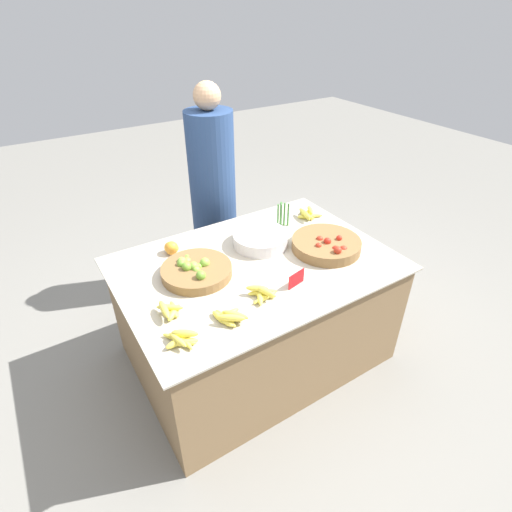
% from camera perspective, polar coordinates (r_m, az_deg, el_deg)
% --- Properties ---
extents(ground_plane, '(12.00, 12.00, 0.00)m').
position_cam_1_polar(ground_plane, '(2.86, 0.00, -13.47)').
color(ground_plane, gray).
extents(market_table, '(1.60, 1.13, 0.75)m').
position_cam_1_polar(market_table, '(2.60, 0.00, -7.82)').
color(market_table, olive).
rests_on(market_table, ground_plane).
extents(lime_bowl, '(0.40, 0.40, 0.10)m').
position_cam_1_polar(lime_bowl, '(2.28, -8.58, -2.03)').
color(lime_bowl, olive).
rests_on(lime_bowl, market_table).
extents(tomato_basket, '(0.43, 0.43, 0.11)m').
position_cam_1_polar(tomato_basket, '(2.51, 9.99, 1.62)').
color(tomato_basket, olive).
rests_on(tomato_basket, market_table).
extents(orange_pile, '(0.09, 0.09, 0.08)m').
position_cam_1_polar(orange_pile, '(2.49, -11.98, 1.13)').
color(orange_pile, orange).
rests_on(orange_pile, market_table).
extents(metal_bowl, '(0.35, 0.35, 0.08)m').
position_cam_1_polar(metal_bowl, '(2.53, 0.65, 2.45)').
color(metal_bowl, silver).
rests_on(metal_bowl, market_table).
extents(price_sign, '(0.12, 0.03, 0.09)m').
position_cam_1_polar(price_sign, '(2.18, 5.80, -3.28)').
color(price_sign, red).
rests_on(price_sign, market_table).
extents(veg_bundle, '(0.08, 0.06, 0.17)m').
position_cam_1_polar(veg_bundle, '(2.73, 3.74, 5.94)').
color(veg_bundle, '#428438').
rests_on(veg_bundle, market_table).
extents(banana_bunch_middle_right, '(0.17, 0.15, 0.06)m').
position_cam_1_polar(banana_bunch_middle_right, '(2.10, 0.87, -5.33)').
color(banana_bunch_middle_right, '#EFDB4C').
rests_on(banana_bunch_middle_right, market_table).
extents(banana_bunch_middle_left, '(0.18, 0.18, 0.06)m').
position_cam_1_polar(banana_bunch_middle_left, '(2.88, 7.32, 5.94)').
color(banana_bunch_middle_left, '#EFDB4C').
rests_on(banana_bunch_middle_left, market_table).
extents(banana_bunch_front_center, '(0.15, 0.18, 0.06)m').
position_cam_1_polar(banana_bunch_front_center, '(1.96, -4.01, -8.70)').
color(banana_bunch_front_center, '#EFDB4C').
rests_on(banana_bunch_front_center, market_table).
extents(banana_bunch_front_right, '(0.13, 0.15, 0.06)m').
position_cam_1_polar(banana_bunch_front_right, '(2.04, -12.18, -7.55)').
color(banana_bunch_front_right, '#EFDB4C').
rests_on(banana_bunch_front_right, market_table).
extents(banana_bunch_back_center, '(0.17, 0.17, 0.06)m').
position_cam_1_polar(banana_bunch_back_center, '(1.88, -10.56, -11.60)').
color(banana_bunch_back_center, '#EFDB4C').
rests_on(banana_bunch_back_center, market_table).
extents(vendor_person, '(0.35, 0.35, 1.61)m').
position_cam_1_polar(vendor_person, '(3.15, -6.07, 7.89)').
color(vendor_person, navy).
rests_on(vendor_person, ground_plane).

